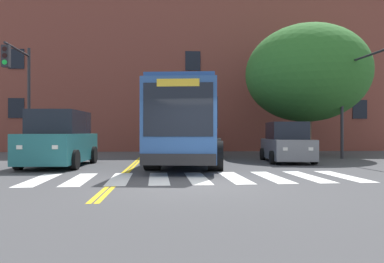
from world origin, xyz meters
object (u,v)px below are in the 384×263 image
object	(u,v)px
car_grey_far_lane	(287,144)
car_teal_near_lane	(60,140)
street_tree_curbside_large	(306,74)
car_red_behind_bus	(192,141)
traffic_light_near_corner	(362,84)
city_bus	(190,123)
traffic_light_far_corner	(20,82)

from	to	relation	value
car_grey_far_lane	car_teal_near_lane	bearing A→B (deg)	-171.13
car_teal_near_lane	street_tree_curbside_large	distance (m)	14.32
car_teal_near_lane	car_red_behind_bus	bearing A→B (deg)	60.16
car_grey_far_lane	traffic_light_near_corner	distance (m)	4.72
city_bus	street_tree_curbside_large	bearing A→B (deg)	31.59
city_bus	car_teal_near_lane	distance (m)	5.72
car_grey_far_lane	street_tree_curbside_large	distance (m)	6.30
car_teal_near_lane	car_red_behind_bus	size ratio (longest dim) A/B	1.14
car_red_behind_bus	street_tree_curbside_large	xyz separation A→B (m)	(6.45, -4.91, 4.05)
car_grey_far_lane	traffic_light_far_corner	world-z (taller)	traffic_light_far_corner
traffic_light_near_corner	street_tree_curbside_large	world-z (taller)	street_tree_curbside_large
car_teal_near_lane	car_grey_far_lane	size ratio (longest dim) A/B	1.19
street_tree_curbside_large	traffic_light_near_corner	bearing A→B (deg)	-72.95
car_red_behind_bus	traffic_light_near_corner	xyz separation A→B (m)	(7.68, -8.92, 2.93)
car_grey_far_lane	traffic_light_near_corner	xyz separation A→B (m)	(3.74, 0.17, 2.87)
car_red_behind_bus	traffic_light_far_corner	size ratio (longest dim) A/B	0.74
car_teal_near_lane	traffic_light_far_corner	bearing A→B (deg)	129.92
city_bus	car_teal_near_lane	bearing A→B (deg)	-165.67
traffic_light_far_corner	car_grey_far_lane	bearing A→B (deg)	-8.69
city_bus	car_red_behind_bus	xyz separation A→B (m)	(0.62, 9.26, -1.01)
city_bus	traffic_light_near_corner	world-z (taller)	traffic_light_near_corner
car_grey_far_lane	car_red_behind_bus	bearing A→B (deg)	113.39
city_bus	car_grey_far_lane	bearing A→B (deg)	2.07
car_teal_near_lane	street_tree_curbside_large	bearing A→B (deg)	24.59
traffic_light_near_corner	street_tree_curbside_large	xyz separation A→B (m)	(-1.23, 4.01, 1.12)
traffic_light_near_corner	car_red_behind_bus	bearing A→B (deg)	130.72
street_tree_curbside_large	city_bus	bearing A→B (deg)	-148.41
traffic_light_near_corner	traffic_light_far_corner	size ratio (longest dim) A/B	0.94
city_bus	street_tree_curbside_large	world-z (taller)	street_tree_curbside_large
car_teal_near_lane	car_red_behind_bus	xyz separation A→B (m)	(6.11, 10.66, -0.28)
car_red_behind_bus	traffic_light_far_corner	distance (m)	11.96
city_bus	traffic_light_near_corner	xyz separation A→B (m)	(8.30, 0.34, 1.92)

